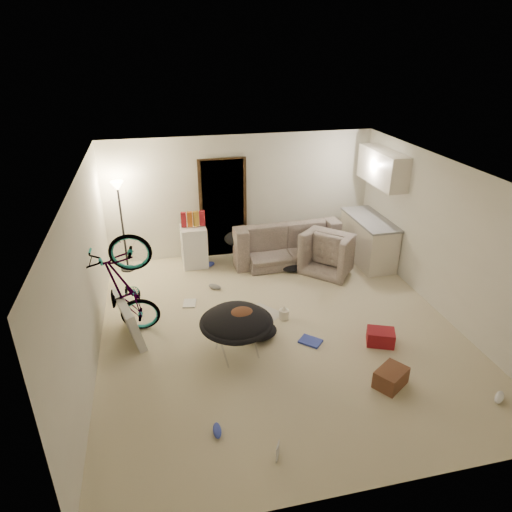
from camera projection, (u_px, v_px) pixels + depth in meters
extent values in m
cube|color=beige|center=(279.00, 328.00, 7.28)|extent=(5.50, 6.00, 0.02)
cube|color=white|center=(283.00, 174.00, 6.20)|extent=(5.50, 6.00, 0.02)
cube|color=silver|center=(242.00, 196.00, 9.39)|extent=(5.50, 0.02, 2.50)
cube|color=silver|center=(372.00, 398.00, 4.09)|extent=(5.50, 0.02, 2.50)
cube|color=silver|center=(85.00, 277.00, 6.18)|extent=(0.02, 6.00, 2.50)
cube|color=silver|center=(447.00, 241.00, 7.29)|extent=(0.02, 6.00, 2.50)
cube|color=black|center=(223.00, 208.00, 9.37)|extent=(0.85, 0.10, 2.04)
cube|color=#372413|center=(223.00, 209.00, 9.34)|extent=(0.97, 0.04, 2.10)
cylinder|color=black|center=(128.00, 269.00, 9.12)|extent=(0.28, 0.28, 0.03)
cylinder|color=black|center=(123.00, 230.00, 8.76)|extent=(0.04, 0.04, 1.70)
cone|color=#FFE0A5|center=(117.00, 186.00, 8.39)|extent=(0.24, 0.24, 0.18)
cube|color=silver|center=(368.00, 240.00, 9.33)|extent=(0.60, 1.50, 0.88)
cube|color=gray|center=(370.00, 219.00, 9.14)|extent=(0.64, 1.54, 0.04)
cube|color=silver|center=(383.00, 167.00, 8.71)|extent=(0.38, 1.40, 0.65)
imported|color=#373E37|center=(284.00, 245.00, 9.45)|extent=(2.20, 0.93, 0.63)
imported|color=#373E37|center=(333.00, 254.00, 9.06)|extent=(1.27, 1.27, 0.62)
imported|color=black|center=(128.00, 309.00, 6.91)|extent=(1.84, 0.93, 1.03)
imported|color=maroon|center=(276.00, 463.00, 4.94)|extent=(0.25, 0.23, 0.02)
cube|color=white|center=(194.00, 246.00, 9.12)|extent=(0.50, 0.50, 0.83)
cube|color=maroon|center=(184.00, 220.00, 8.84)|extent=(0.11, 0.09, 0.30)
cube|color=#C95C19|center=(190.00, 219.00, 8.86)|extent=(0.11, 0.08, 0.30)
cube|color=gold|center=(196.00, 219.00, 8.89)|extent=(0.11, 0.09, 0.30)
cube|color=maroon|center=(202.00, 218.00, 8.91)|extent=(0.12, 0.10, 0.30)
cylinder|color=silver|center=(237.00, 340.00, 6.57)|extent=(0.69, 0.69, 0.49)
ellipsoid|color=black|center=(236.00, 322.00, 6.45)|extent=(0.98, 0.98, 0.41)
torus|color=black|center=(236.00, 322.00, 6.45)|extent=(1.05, 1.05, 0.08)
ellipsoid|color=#58311E|center=(240.00, 316.00, 6.38)|extent=(0.59, 0.55, 0.22)
ellipsoid|color=black|center=(238.00, 239.00, 9.16)|extent=(0.66, 0.58, 0.28)
cube|color=silver|center=(129.00, 319.00, 6.92)|extent=(0.51, 1.01, 0.66)
cube|color=brown|center=(391.00, 378.00, 6.02)|extent=(0.53, 0.50, 0.25)
cube|color=maroon|center=(380.00, 337.00, 6.85)|extent=(0.48, 0.43, 0.23)
cylinder|color=white|center=(284.00, 314.00, 7.48)|extent=(0.17, 0.17, 0.17)
cone|color=white|center=(284.00, 308.00, 7.43)|extent=(0.09, 0.09, 0.07)
cube|color=beige|center=(264.00, 313.00, 7.66)|extent=(0.67, 0.69, 0.01)
cube|color=#3142B3|center=(310.00, 341.00, 6.92)|extent=(0.39, 0.39, 0.03)
cube|color=silver|center=(190.00, 303.00, 7.92)|extent=(0.26, 0.31, 0.03)
ellipsoid|color=#3142B3|center=(208.00, 265.00, 9.19)|extent=(0.32, 0.19, 0.11)
ellipsoid|color=slate|center=(215.00, 287.00, 8.38)|extent=(0.27, 0.25, 0.10)
ellipsoid|color=#3142B3|center=(217.00, 430.00, 5.30)|extent=(0.11, 0.24, 0.09)
ellipsoid|color=white|center=(499.00, 397.00, 5.79)|extent=(0.26, 0.24, 0.09)
ellipsoid|color=black|center=(260.00, 331.00, 7.03)|extent=(0.67, 0.62, 0.18)
ellipsoid|color=black|center=(292.00, 266.00, 9.09)|extent=(0.60, 0.57, 0.15)
ellipsoid|color=silver|center=(250.00, 327.00, 7.18)|extent=(0.56, 0.57, 0.13)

